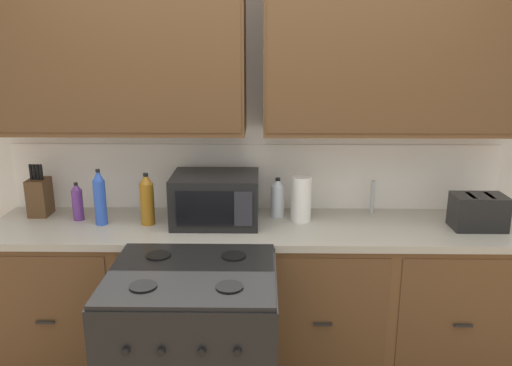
{
  "coord_description": "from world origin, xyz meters",
  "views": [
    {
      "loc": [
        0.05,
        -2.43,
        1.93
      ],
      "look_at": [
        0.01,
        0.27,
        1.18
      ],
      "focal_mm": 36.15,
      "sensor_mm": 36.0,
      "label": 1
    }
  ],
  "objects_px": {
    "microwave": "(216,199)",
    "paper_towel_roll": "(301,199)",
    "knife_block": "(40,196)",
    "stove_range": "(195,363)",
    "bottle_violet": "(77,202)",
    "bottle_blue": "(100,198)",
    "bottle_clear": "(278,198)",
    "bottle_amber": "(147,200)",
    "toaster": "(478,212)"
  },
  "relations": [
    {
      "from": "stove_range",
      "to": "bottle_clear",
      "type": "distance_m",
      "value": 1.05
    },
    {
      "from": "toaster",
      "to": "knife_block",
      "type": "height_order",
      "value": "knife_block"
    },
    {
      "from": "microwave",
      "to": "bottle_blue",
      "type": "bearing_deg",
      "value": -176.4
    },
    {
      "from": "paper_towel_roll",
      "to": "bottle_clear",
      "type": "xyz_separation_m",
      "value": [
        -0.13,
        0.08,
        -0.02
      ]
    },
    {
      "from": "bottle_amber",
      "to": "stove_range",
      "type": "bearing_deg",
      "value": -62.32
    },
    {
      "from": "stove_range",
      "to": "knife_block",
      "type": "relative_size",
      "value": 3.06
    },
    {
      "from": "bottle_clear",
      "to": "bottle_amber",
      "type": "bearing_deg",
      "value": -168.66
    },
    {
      "from": "knife_block",
      "to": "bottle_blue",
      "type": "height_order",
      "value": "bottle_blue"
    },
    {
      "from": "paper_towel_roll",
      "to": "bottle_blue",
      "type": "relative_size",
      "value": 0.82
    },
    {
      "from": "stove_range",
      "to": "bottle_blue",
      "type": "xyz_separation_m",
      "value": [
        -0.59,
        0.62,
        0.62
      ]
    },
    {
      "from": "paper_towel_roll",
      "to": "bottle_blue",
      "type": "xyz_separation_m",
      "value": [
        -1.13,
        -0.08,
        0.03
      ]
    },
    {
      "from": "microwave",
      "to": "knife_block",
      "type": "xyz_separation_m",
      "value": [
        -1.05,
        0.11,
        -0.02
      ]
    },
    {
      "from": "stove_range",
      "to": "bottle_clear",
      "type": "bearing_deg",
      "value": 62.51
    },
    {
      "from": "bottle_violet",
      "to": "bottle_blue",
      "type": "xyz_separation_m",
      "value": [
        0.16,
        -0.07,
        0.05
      ]
    },
    {
      "from": "bottle_amber",
      "to": "bottle_blue",
      "type": "bearing_deg",
      "value": -178.42
    },
    {
      "from": "microwave",
      "to": "bottle_violet",
      "type": "xyz_separation_m",
      "value": [
        -0.8,
        0.03,
        -0.03
      ]
    },
    {
      "from": "stove_range",
      "to": "bottle_clear",
      "type": "xyz_separation_m",
      "value": [
        0.4,
        0.78,
        0.58
      ]
    },
    {
      "from": "stove_range",
      "to": "toaster",
      "type": "xyz_separation_m",
      "value": [
        1.5,
        0.59,
        0.56
      ]
    },
    {
      "from": "paper_towel_roll",
      "to": "bottle_clear",
      "type": "distance_m",
      "value": 0.15
    },
    {
      "from": "bottle_blue",
      "to": "stove_range",
      "type": "bearing_deg",
      "value": -46.46
    },
    {
      "from": "knife_block",
      "to": "bottle_amber",
      "type": "xyz_separation_m",
      "value": [
        0.67,
        -0.15,
        0.03
      ]
    },
    {
      "from": "bottle_clear",
      "to": "bottle_blue",
      "type": "height_order",
      "value": "bottle_blue"
    },
    {
      "from": "knife_block",
      "to": "bottle_violet",
      "type": "bearing_deg",
      "value": -17.81
    },
    {
      "from": "stove_range",
      "to": "microwave",
      "type": "relative_size",
      "value": 1.98
    },
    {
      "from": "microwave",
      "to": "paper_towel_roll",
      "type": "xyz_separation_m",
      "value": [
        0.48,
        0.04,
        -0.01
      ]
    },
    {
      "from": "paper_towel_roll",
      "to": "bottle_blue",
      "type": "distance_m",
      "value": 1.13
    },
    {
      "from": "microwave",
      "to": "toaster",
      "type": "xyz_separation_m",
      "value": [
        1.45,
        -0.08,
        -0.04
      ]
    },
    {
      "from": "bottle_violet",
      "to": "bottle_amber",
      "type": "xyz_separation_m",
      "value": [
        0.42,
        -0.07,
        0.04
      ]
    },
    {
      "from": "paper_towel_roll",
      "to": "bottle_amber",
      "type": "height_order",
      "value": "bottle_amber"
    },
    {
      "from": "bottle_amber",
      "to": "bottle_blue",
      "type": "height_order",
      "value": "bottle_blue"
    },
    {
      "from": "bottle_clear",
      "to": "paper_towel_roll",
      "type": "bearing_deg",
      "value": -30.19
    },
    {
      "from": "microwave",
      "to": "bottle_blue",
      "type": "xyz_separation_m",
      "value": [
        -0.64,
        -0.04,
        0.02
      ]
    },
    {
      "from": "paper_towel_roll",
      "to": "bottle_amber",
      "type": "distance_m",
      "value": 0.87
    },
    {
      "from": "microwave",
      "to": "bottle_violet",
      "type": "relative_size",
      "value": 2.17
    },
    {
      "from": "stove_range",
      "to": "toaster",
      "type": "bearing_deg",
      "value": 21.37
    },
    {
      "from": "microwave",
      "to": "bottle_clear",
      "type": "relative_size",
      "value": 2.07
    },
    {
      "from": "toaster",
      "to": "bottle_amber",
      "type": "height_order",
      "value": "bottle_amber"
    },
    {
      "from": "bottle_clear",
      "to": "toaster",
      "type": "bearing_deg",
      "value": -9.86
    },
    {
      "from": "knife_block",
      "to": "bottle_violet",
      "type": "relative_size",
      "value": 1.4
    },
    {
      "from": "stove_range",
      "to": "bottle_violet",
      "type": "xyz_separation_m",
      "value": [
        -0.75,
        0.69,
        0.57
      ]
    },
    {
      "from": "bottle_violet",
      "to": "toaster",
      "type": "bearing_deg",
      "value": -2.76
    },
    {
      "from": "microwave",
      "to": "toaster",
      "type": "bearing_deg",
      "value": -3.01
    },
    {
      "from": "knife_block",
      "to": "stove_range",
      "type": "bearing_deg",
      "value": -37.84
    },
    {
      "from": "knife_block",
      "to": "bottle_violet",
      "type": "distance_m",
      "value": 0.26
    },
    {
      "from": "toaster",
      "to": "paper_towel_roll",
      "type": "relative_size",
      "value": 1.08
    },
    {
      "from": "stove_range",
      "to": "bottle_violet",
      "type": "relative_size",
      "value": 4.29
    },
    {
      "from": "toaster",
      "to": "bottle_violet",
      "type": "height_order",
      "value": "bottle_violet"
    },
    {
      "from": "toaster",
      "to": "bottle_blue",
      "type": "xyz_separation_m",
      "value": [
        -2.09,
        0.04,
        0.06
      ]
    },
    {
      "from": "stove_range",
      "to": "microwave",
      "type": "bearing_deg",
      "value": 85.64
    },
    {
      "from": "stove_range",
      "to": "bottle_amber",
      "type": "height_order",
      "value": "bottle_amber"
    }
  ]
}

